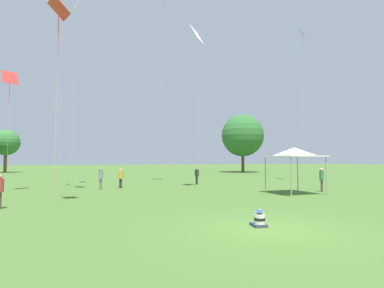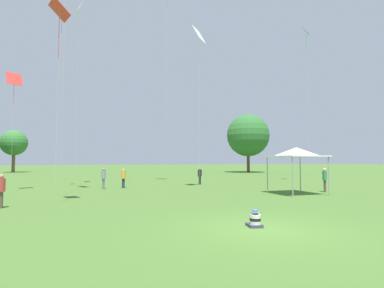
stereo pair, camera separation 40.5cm
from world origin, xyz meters
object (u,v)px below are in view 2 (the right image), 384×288
(distant_tree_1, at_px, (14,143))
(kite_6, at_px, (14,82))
(kite_0, at_px, (199,38))
(canopy_tent, at_px, (296,152))
(kite_1, at_px, (59,15))
(person_standing_0, at_px, (123,177))
(kite_7, at_px, (306,40))
(seated_toddler, at_px, (255,220))
(kite_2, at_px, (61,26))
(distant_tree_2, at_px, (248,135))
(person_standing_1, at_px, (200,175))
(person_standing_3, at_px, (325,177))
(person_standing_2, at_px, (103,176))
(kite_3, at_px, (79,16))
(person_standing_4, at_px, (1,188))

(distant_tree_1, bearing_deg, kite_6, -77.85)
(kite_0, bearing_deg, distant_tree_1, 115.57)
(canopy_tent, relative_size, kite_1, 0.30)
(person_standing_0, bearing_deg, kite_7, 157.27)
(seated_toddler, xyz_separation_m, canopy_tent, (7.64, 7.67, 2.51))
(kite_2, xyz_separation_m, distant_tree_2, (29.94, 23.64, -6.14))
(person_standing_0, relative_size, canopy_tent, 0.50)
(kite_6, relative_size, distant_tree_2, 0.79)
(person_standing_1, relative_size, kite_7, 0.10)
(kite_0, xyz_separation_m, kite_2, (-10.41, 3.66, 1.06))
(person_standing_1, xyz_separation_m, person_standing_3, (6.02, -8.98, 0.11))
(person_standing_2, xyz_separation_m, canopy_tent, (11.91, -7.57, 1.76))
(kite_2, bearing_deg, distant_tree_1, 82.97)
(distant_tree_1, bearing_deg, kite_2, -73.27)
(person_standing_2, height_order, kite_3, kite_3)
(kite_7, relative_size, distant_tree_2, 1.49)
(person_standing_1, relative_size, distant_tree_1, 0.20)
(kite_1, height_order, kite_7, kite_7)
(person_standing_2, distance_m, canopy_tent, 14.22)
(kite_2, relative_size, kite_6, 1.66)
(seated_toddler, height_order, kite_7, kite_7)
(seated_toddler, bearing_deg, person_standing_1, 86.04)
(kite_2, bearing_deg, canopy_tent, -54.24)
(seated_toddler, height_order, kite_3, kite_3)
(kite_6, distance_m, distant_tree_1, 39.54)
(person_standing_4, bearing_deg, kite_1, -131.76)
(person_standing_0, distance_m, person_standing_3, 15.11)
(canopy_tent, xyz_separation_m, kite_2, (-15.28, 8.99, 10.25))
(canopy_tent, distance_m, kite_0, 11.69)
(person_standing_1, bearing_deg, kite_6, 156.55)
(canopy_tent, relative_size, distant_tree_1, 0.39)
(person_standing_3, relative_size, kite_1, 0.16)
(kite_6, xyz_separation_m, distant_tree_2, (32.87, 24.86, -1.04))
(person_standing_3, distance_m, kite_6, 23.17)
(distant_tree_2, bearing_deg, kite_6, -142.90)
(person_standing_2, distance_m, kite_0, 13.21)
(person_standing_2, distance_m, kite_3, 14.55)
(person_standing_1, height_order, distant_tree_1, distant_tree_1)
(canopy_tent, xyz_separation_m, kite_6, (-18.20, 7.78, 5.15))
(person_standing_0, height_order, kite_6, kite_6)
(seated_toddler, relative_size, kite_1, 0.06)
(seated_toddler, distance_m, person_standing_1, 17.63)
(person_standing_0, xyz_separation_m, person_standing_2, (-1.55, -0.52, 0.08))
(kite_7, bearing_deg, person_standing_2, -167.26)
(seated_toddler, relative_size, kite_3, 0.04)
(person_standing_1, height_order, person_standing_2, person_standing_2)
(canopy_tent, relative_size, kite_7, 0.19)
(person_standing_2, height_order, kite_7, kite_7)
(kite_6, bearing_deg, canopy_tent, -6.94)
(seated_toddler, bearing_deg, distant_tree_1, 119.40)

